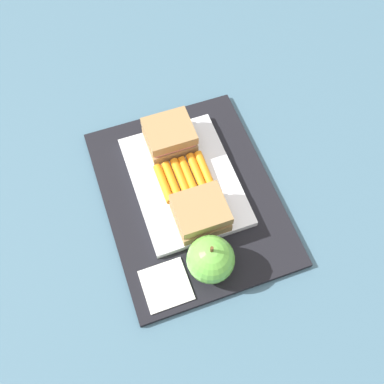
{
  "coord_description": "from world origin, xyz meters",
  "views": [
    {
      "loc": [
        0.33,
        -0.11,
        0.68
      ],
      "look_at": [
        0.01,
        0.0,
        0.04
      ],
      "focal_mm": 42.22,
      "sensor_mm": 36.0,
      "label": 1
    }
  ],
  "objects": [
    {
      "name": "sandwich_half_left",
      "position": [
        -0.1,
        0.0,
        0.04
      ],
      "size": [
        0.07,
        0.08,
        0.04
      ],
      "color": "#9E7A4C",
      "rests_on": "food_tray"
    },
    {
      "name": "carrot_sticks_bundle",
      "position": [
        -0.02,
        0.0,
        0.03
      ],
      "size": [
        0.08,
        0.09,
        0.02
      ],
      "color": "orange",
      "rests_on": "food_tray"
    },
    {
      "name": "ground_plane",
      "position": [
        0.0,
        0.0,
        0.0
      ],
      "size": [
        2.4,
        2.4,
        0.0
      ],
      "primitive_type": "plane",
      "color": "#42667A"
    },
    {
      "name": "sandwich_half_right",
      "position": [
        0.05,
        0.0,
        0.04
      ],
      "size": [
        0.07,
        0.08,
        0.04
      ],
      "color": "#9E7A4C",
      "rests_on": "food_tray"
    },
    {
      "name": "apple",
      "position": [
        0.13,
        -0.01,
        0.05
      ],
      "size": [
        0.07,
        0.07,
        0.08
      ],
      "color": "#66B742",
      "rests_on": "lunchbag_mat"
    },
    {
      "name": "food_tray",
      "position": [
        -0.03,
        0.0,
        0.02
      ],
      "size": [
        0.23,
        0.17,
        0.01
      ],
      "primitive_type": "cube",
      "color": "white",
      "rests_on": "lunchbag_mat"
    },
    {
      "name": "paper_napkin",
      "position": [
        0.14,
        -0.09,
        0.01
      ],
      "size": [
        0.07,
        0.07,
        0.0
      ],
      "primitive_type": "cube",
      "rotation": [
        0.0,
        0.0,
        0.01
      ],
      "color": "white",
      "rests_on": "lunchbag_mat"
    },
    {
      "name": "lunchbag_mat",
      "position": [
        0.0,
        0.0,
        0.01
      ],
      "size": [
        0.36,
        0.28,
        0.01
      ],
      "primitive_type": "cube",
      "color": "black",
      "rests_on": "ground_plane"
    }
  ]
}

